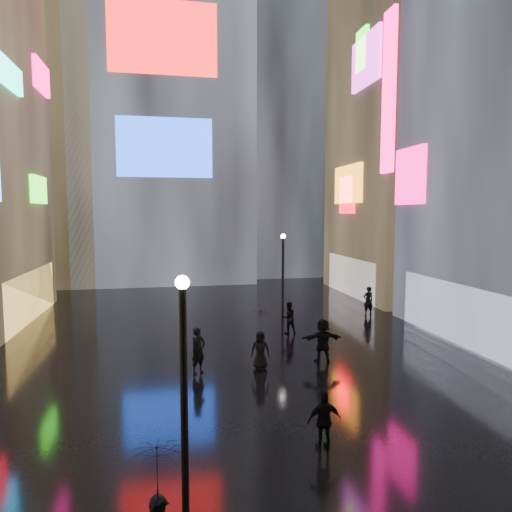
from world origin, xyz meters
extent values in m
plane|color=black|center=(0.00, 20.00, 0.00)|extent=(140.00, 140.00, 0.00)
cube|color=#FFC659|center=(-11.10, 26.00, 1.50)|extent=(0.20, 10.00, 3.00)
cube|color=#37FF1C|center=(-10.85, 27.82, 7.91)|extent=(0.25, 3.00, 1.71)
cube|color=#1AFFC5|center=(-10.85, 22.61, 13.61)|extent=(0.25, 4.84, 1.37)
cube|color=#FF0C6E|center=(-10.85, 29.70, 15.31)|extent=(0.25, 3.32, 1.94)
cube|color=white|center=(11.10, 17.00, 1.50)|extent=(0.20, 9.00, 3.00)
cube|color=#FF0C6E|center=(10.85, 21.12, 8.58)|extent=(0.25, 2.99, 3.26)
cube|color=#FF0C6E|center=(10.85, 24.00, 14.00)|extent=(0.25, 1.40, 10.00)
cube|color=black|center=(16.00, 30.00, 14.00)|extent=(10.00, 12.00, 28.00)
cube|color=white|center=(11.10, 30.00, 1.50)|extent=(0.20, 9.00, 3.00)
cube|color=orange|center=(10.85, 30.32, 8.66)|extent=(0.25, 4.92, 2.91)
cube|color=#FF32E4|center=(10.85, 27.51, 17.02)|extent=(0.25, 4.36, 3.46)
cube|color=#FF0C19|center=(10.85, 30.44, 7.84)|extent=(0.25, 2.63, 2.87)
cube|color=#37FF1C|center=(10.85, 28.19, 17.94)|extent=(0.25, 1.69, 2.90)
cube|color=black|center=(-3.00, 44.00, 21.00)|extent=(16.00, 14.00, 42.00)
cube|color=#FF1414|center=(-3.00, 36.90, 21.00)|extent=(9.00, 0.20, 6.00)
cube|color=#194CFF|center=(-3.00, 36.90, 12.00)|extent=(8.00, 0.20, 5.00)
cube|color=black|center=(9.00, 46.00, 17.00)|extent=(12.00, 12.00, 34.00)
cube|color=black|center=(-14.00, 42.00, 13.00)|extent=(10.00, 10.00, 26.00)
cylinder|color=black|center=(-2.69, 6.15, 2.50)|extent=(0.16, 0.16, 5.00)
sphere|color=white|center=(-2.69, 6.15, 5.05)|extent=(0.30, 0.30, 0.30)
cylinder|color=black|center=(3.96, 23.59, 2.50)|extent=(0.16, 0.16, 5.00)
sphere|color=white|center=(3.96, 23.59, 5.05)|extent=(0.30, 0.30, 0.30)
imported|color=black|center=(1.15, 8.16, 0.82)|extent=(0.96, 0.41, 1.64)
imported|color=black|center=(0.73, 14.81, 0.80)|extent=(0.88, 0.67, 1.60)
imported|color=black|center=(3.59, 15.21, 0.95)|extent=(1.80, 0.68, 1.90)
imported|color=black|center=(-1.82, 14.83, 0.94)|extent=(0.82, 0.77, 1.88)
imported|color=black|center=(3.35, 20.02, 0.86)|extent=(0.91, 0.75, 1.72)
imported|color=black|center=(-3.19, 4.07, 2.25)|extent=(1.24, 1.23, 0.93)
imported|color=black|center=(0.73, 14.81, 2.06)|extent=(1.41, 1.42, 0.91)
imported|color=black|center=(9.45, 23.30, 0.92)|extent=(0.70, 0.49, 1.84)
camera|label=1|loc=(-2.99, -3.22, 6.48)|focal=32.00mm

